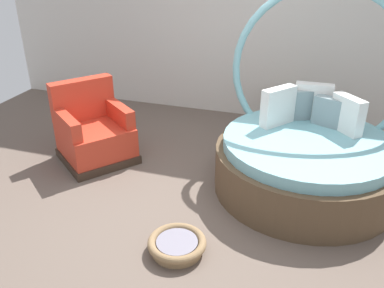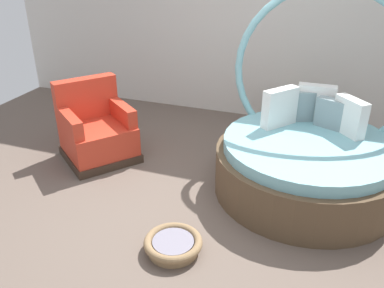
{
  "view_description": "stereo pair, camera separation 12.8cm",
  "coord_description": "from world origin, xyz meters",
  "px_view_note": "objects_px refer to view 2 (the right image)",
  "views": [
    {
      "loc": [
        0.98,
        -3.3,
        2.42
      ],
      "look_at": [
        -0.18,
        0.24,
        0.55
      ],
      "focal_mm": 38.09,
      "sensor_mm": 36.0,
      "label": 1
    },
    {
      "loc": [
        1.1,
        -3.26,
        2.42
      ],
      "look_at": [
        -0.18,
        0.24,
        0.55
      ],
      "focal_mm": 38.09,
      "sensor_mm": 36.0,
      "label": 2
    }
  ],
  "objects_px": {
    "red_armchair": "(97,132)",
    "pet_basket": "(173,244)",
    "round_daybed": "(308,154)",
    "side_table": "(288,99)"
  },
  "relations": [
    {
      "from": "side_table",
      "to": "round_daybed",
      "type": "bearing_deg",
      "value": -74.46
    },
    {
      "from": "round_daybed",
      "to": "red_armchair",
      "type": "bearing_deg",
      "value": -176.72
    },
    {
      "from": "round_daybed",
      "to": "pet_basket",
      "type": "relative_size",
      "value": 4.08
    },
    {
      "from": "red_armchair",
      "to": "side_table",
      "type": "height_order",
      "value": "red_armchair"
    },
    {
      "from": "round_daybed",
      "to": "side_table",
      "type": "relative_size",
      "value": 4.0
    },
    {
      "from": "round_daybed",
      "to": "pet_basket",
      "type": "bearing_deg",
      "value": -123.36
    },
    {
      "from": "side_table",
      "to": "pet_basket",
      "type": "bearing_deg",
      "value": -99.89
    },
    {
      "from": "side_table",
      "to": "red_armchair",
      "type": "bearing_deg",
      "value": -140.69
    },
    {
      "from": "round_daybed",
      "to": "side_table",
      "type": "height_order",
      "value": "round_daybed"
    },
    {
      "from": "red_armchair",
      "to": "pet_basket",
      "type": "relative_size",
      "value": 2.2
    }
  ]
}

